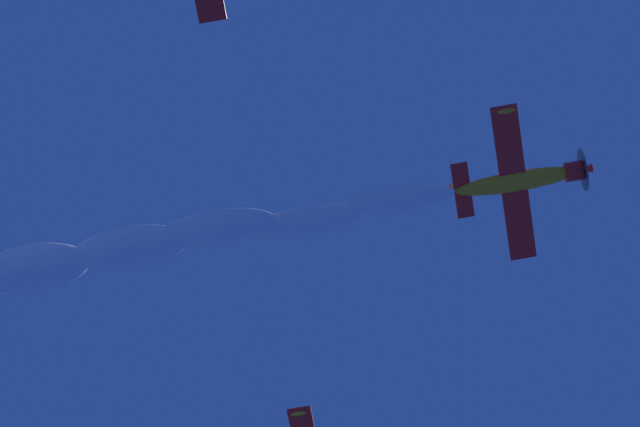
% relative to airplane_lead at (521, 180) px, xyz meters
% --- Properties ---
extents(airplane_lead, '(8.11, 7.26, 2.41)m').
position_rel_airplane_lead_xyz_m(airplane_lead, '(0.00, 0.00, 0.00)').
color(airplane_lead, orange).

